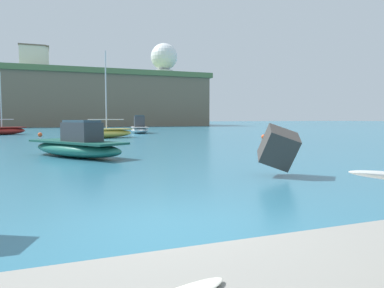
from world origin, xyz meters
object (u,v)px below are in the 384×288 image
boat_near_left (5,130)px  mooring_buoy_middle (40,135)px  station_building_west (38,60)px  boat_near_right (77,145)px  radar_dome (164,59)px  mooring_buoy_inner (264,137)px  boat_near_centre (140,128)px  boat_mid_left (102,133)px  station_building_central (33,59)px

boat_near_left → mooring_buoy_middle: boat_near_left is taller
mooring_buoy_middle → station_building_west: station_building_west is taller
boat_near_right → radar_dome: bearing=70.0°
boat_near_left → mooring_buoy_inner: boat_near_left is taller
mooring_buoy_inner → radar_dome: size_ratio=0.04×
radar_dome → boat_near_right: bearing=-110.0°
boat_near_left → boat_near_centre: bearing=-5.1°
boat_near_right → mooring_buoy_middle: size_ratio=14.56×
boat_near_right → boat_mid_left: (3.53, 17.08, -0.06)m
boat_near_right → mooring_buoy_middle: boat_near_right is taller
mooring_buoy_middle → station_building_west: bearing=90.9°
boat_near_centre → boat_near_right: size_ratio=0.87×
station_building_central → boat_near_left: bearing=-92.3°
mooring_buoy_inner → radar_dome: bearing=79.8°
boat_near_right → mooring_buoy_middle: 22.28m
mooring_buoy_middle → mooring_buoy_inner: bearing=-33.1°
station_building_west → station_building_central: bearing=-144.9°
boat_near_left → mooring_buoy_inner: bearing=-39.5°
boat_near_left → mooring_buoy_middle: size_ratio=16.33×
boat_mid_left → station_building_west: 62.22m
boat_near_centre → boat_near_right: bearing=-109.4°
boat_near_centre → radar_dome: 61.05m
boat_near_centre → station_building_west: 53.50m
boat_near_centre → boat_mid_left: (-6.08, -10.19, -0.17)m
boat_near_right → mooring_buoy_inner: boat_near_right is taller
radar_dome → boat_near_centre: bearing=-110.3°
boat_near_left → station_building_west: (2.99, 48.40, 15.28)m
boat_near_centre → boat_near_right: (-9.61, -27.27, -0.11)m
mooring_buoy_middle → radar_dome: (31.93, 59.82, 18.34)m
station_building_west → boat_near_centre: bearing=-75.9°
boat_near_left → radar_dome: size_ratio=0.71×
station_building_west → station_building_central: (-1.09, -0.77, 0.04)m
boat_near_right → boat_near_centre: bearing=70.6°
boat_near_centre → boat_near_right: 28.91m
boat_mid_left → station_building_central: station_building_central is taller
station_building_central → boat_mid_left: bearing=-82.8°
boat_near_centre → boat_mid_left: bearing=-120.8°
boat_near_right → station_building_central: 77.90m
mooring_buoy_inner → mooring_buoy_middle: 22.62m
mooring_buoy_middle → radar_dome: 70.25m
boat_near_left → boat_near_right: (5.89, -28.66, 0.06)m
boat_mid_left → mooring_buoy_middle: boat_mid_left is taller
boat_mid_left → mooring_buoy_inner: 15.22m
radar_dome → station_building_central: (-33.88, -5.72, -2.73)m
mooring_buoy_middle → station_building_west: 57.04m
mooring_buoy_inner → boat_mid_left: bearing=151.6°
boat_near_right → station_building_west: 78.59m
radar_dome → boat_near_left: bearing=-123.8°
boat_near_right → station_building_west: bearing=92.2°
mooring_buoy_inner → radar_dome: radar_dome is taller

